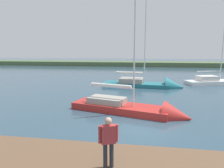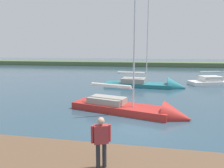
{
  "view_description": "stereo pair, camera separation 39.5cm",
  "coord_description": "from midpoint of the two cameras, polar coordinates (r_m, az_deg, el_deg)",
  "views": [
    {
      "loc": [
        -0.34,
        10.73,
        4.51
      ],
      "look_at": [
        1.87,
        -3.89,
        1.98
      ],
      "focal_mm": 31.72,
      "sensor_mm": 36.0,
      "label": 1
    },
    {
      "loc": [
        -0.73,
        10.67,
        4.51
      ],
      "look_at": [
        1.87,
        -3.89,
        1.98
      ],
      "focal_mm": 31.72,
      "sensor_mm": 36.0,
      "label": 2
    }
  ],
  "objects": [
    {
      "name": "sailboat_mid_channel",
      "position": [
        24.94,
        12.24,
        -0.42
      ],
      "size": [
        10.06,
        3.27,
        11.99
      ],
      "rotation": [
        0.0,
        0.0,
        3.06
      ],
      "color": "#1E6B75",
      "rests_on": "ground_plane"
    },
    {
      "name": "ground_plane",
      "position": [
        11.62,
        6.87,
        -13.19
      ],
      "size": [
        200.0,
        200.0,
        0.0
      ],
      "primitive_type": "plane",
      "color": "#2D4756"
    },
    {
      "name": "person_on_dock",
      "position": [
        6.62,
        -1.4,
        -15.53
      ],
      "size": [
        0.61,
        0.38,
        1.73
      ],
      "rotation": [
        0.0,
        0.0,
        1.95
      ],
      "color": "#28282D",
      "rests_on": "dock_pier"
    },
    {
      "name": "far_shoreline",
      "position": [
        58.82,
        9.63,
        5.17
      ],
      "size": [
        180.0,
        8.0,
        2.4
      ],
      "primitive_type": "cube",
      "color": "#4C603D",
      "rests_on": "ground_plane"
    },
    {
      "name": "sailboat_inner_slip",
      "position": [
        14.48,
        8.01,
        -7.71
      ],
      "size": [
        8.93,
        4.29,
        8.7
      ],
      "rotation": [
        0.0,
        0.0,
        2.87
      ],
      "color": "#B22823",
      "rests_on": "ground_plane"
    }
  ]
}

